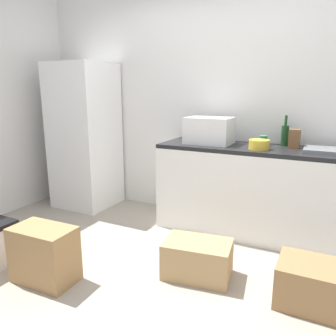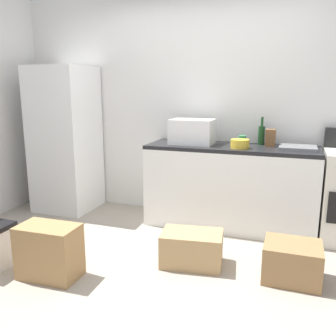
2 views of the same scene
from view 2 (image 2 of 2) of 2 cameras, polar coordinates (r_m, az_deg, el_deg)
ground_plane at (r=3.12m, az=-0.16°, el=-16.08°), size 6.00×6.00×0.00m
wall_back at (r=4.24m, az=7.03°, el=9.77°), size 5.00×0.10×2.60m
kitchen_counter at (r=3.97m, az=9.82°, el=-2.94°), size 1.80×0.60×0.90m
refrigerator at (r=4.63m, az=-15.99°, el=4.37°), size 0.68×0.66×1.76m
microwave at (r=3.95m, az=3.91°, el=5.78°), size 0.46×0.34×0.27m
sink_basin at (r=3.84m, az=19.94°, el=3.07°), size 0.36×0.32×0.03m
wine_bottle at (r=4.02m, az=14.63°, el=5.17°), size 0.07×0.07×0.30m
coffee_mug at (r=3.96m, az=11.72°, el=4.34°), size 0.08×0.08×0.10m
knife_block at (r=3.92m, az=15.96°, el=4.63°), size 0.10×0.10×0.18m
mixing_bowl at (r=3.74m, az=11.35°, el=3.80°), size 0.19×0.19×0.09m
cardboard_box_large at (r=3.10m, az=19.09°, el=-13.87°), size 0.44×0.38×0.30m
cardboard_box_medium at (r=3.18m, az=3.80°, el=-12.63°), size 0.56×0.41×0.29m
cardboard_box_small at (r=3.10m, az=-18.34°, el=-12.48°), size 0.49×0.30×0.44m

